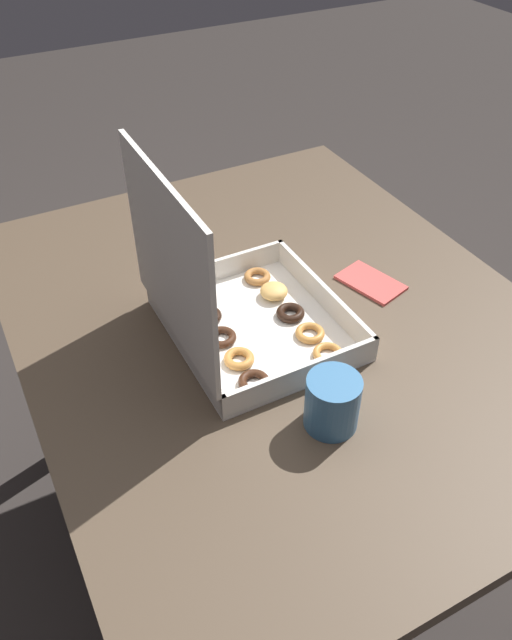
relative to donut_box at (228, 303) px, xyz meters
name	(u,v)px	position (x,y,z in m)	size (l,w,h in m)	color
ground_plane	(271,534)	(0.01, -0.10, -0.80)	(8.00, 8.00, 0.00)	#2D2826
dining_table	(277,356)	(0.01, -0.10, -0.17)	(1.08, 0.87, 0.72)	#4C3D2D
donut_box	(228,303)	(0.00, 0.00, 0.00)	(0.32, 0.28, 0.33)	silver
coffee_mug	(332,402)	(-0.23, -0.05, -0.03)	(0.08, 0.08, 0.09)	teal
paper_napkin	(369,281)	(0.02, -0.30, -0.07)	(0.14, 0.10, 0.01)	#CC4C47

